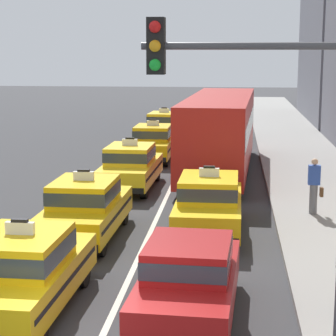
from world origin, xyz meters
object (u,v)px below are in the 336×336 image
(taxi_left_nearest, at_px, (24,271))
(traffic_light_pole, at_px, (275,149))
(taxi_left_fourth, at_px, (153,142))
(taxi_left_second, at_px, (85,207))
(taxi_left_third, at_px, (131,166))
(taxi_right_second, at_px, (209,203))
(sedan_right_nearest, at_px, (189,277))
(sedan_right_fourth, at_px, (219,126))
(bus_right_third, at_px, (220,129))
(taxi_left_fifth, at_px, (164,126))
(pedestrian_by_storefront, at_px, (314,186))

(taxi_left_nearest, xyz_separation_m, traffic_light_pole, (4.61, -2.89, 2.94))
(taxi_left_nearest, relative_size, taxi_left_fourth, 1.01)
(taxi_left_second, xyz_separation_m, taxi_left_third, (0.22, 6.45, 0.00))
(taxi_right_second, bearing_deg, traffic_light_pole, -82.21)
(taxi_left_fourth, height_order, sedan_right_nearest, taxi_left_fourth)
(taxi_left_second, distance_m, taxi_right_second, 3.47)
(taxi_right_second, relative_size, sedan_right_fourth, 1.05)
(bus_right_third, distance_m, traffic_light_pole, 18.40)
(taxi_right_second, bearing_deg, taxi_left_nearest, -119.27)
(taxi_left_fifth, xyz_separation_m, bus_right_third, (3.30, -8.76, 0.94))
(taxi_left_nearest, bearing_deg, taxi_left_fourth, 88.99)
(taxi_left_third, bearing_deg, taxi_left_fourth, 89.44)
(taxi_left_third, height_order, taxi_left_fifth, same)
(sedan_right_fourth, xyz_separation_m, traffic_light_pole, (1.37, -27.93, 2.97))
(taxi_left_third, height_order, taxi_right_second, same)
(taxi_left_nearest, relative_size, traffic_light_pole, 0.82)
(taxi_left_second, distance_m, traffic_light_pole, 9.73)
(bus_right_third, bearing_deg, sedan_right_fourth, 91.39)
(taxi_left_second, height_order, traffic_light_pole, traffic_light_pole)
(sedan_right_nearest, height_order, taxi_right_second, taxi_right_second)
(taxi_left_second, bearing_deg, bus_right_third, 71.33)
(taxi_left_fourth, xyz_separation_m, taxi_right_second, (3.07, -11.87, 0.00))
(taxi_left_fifth, xyz_separation_m, sedan_right_fourth, (3.06, 0.91, -0.03))
(pedestrian_by_storefront, bearing_deg, bus_right_third, 112.59)
(taxi_left_second, bearing_deg, sedan_right_fourth, 80.83)
(taxi_left_nearest, distance_m, sedan_right_nearest, 3.24)
(taxi_left_third, relative_size, taxi_left_fourth, 1.01)
(taxi_left_third, bearing_deg, sedan_right_nearest, -75.53)
(sedan_right_fourth, bearing_deg, taxi_left_second, -99.17)
(bus_right_third, bearing_deg, taxi_left_fifth, 110.64)
(bus_right_third, bearing_deg, taxi_left_second, -108.67)
(taxi_left_second, xyz_separation_m, taxi_left_fifth, (0.14, 18.95, 0.00))
(taxi_left_nearest, height_order, sedan_right_fourth, taxi_left_nearest)
(sedan_right_nearest, relative_size, bus_right_third, 0.39)
(taxi_right_second, bearing_deg, sedan_right_fourth, 90.45)
(taxi_left_third, height_order, bus_right_third, bus_right_third)
(taxi_left_fourth, bearing_deg, traffic_light_pole, -78.33)
(taxi_left_nearest, distance_m, sedan_right_fourth, 25.25)
(sedan_right_fourth, relative_size, traffic_light_pole, 0.78)
(sedan_right_nearest, height_order, sedan_right_fourth, same)
(pedestrian_by_storefront, distance_m, traffic_light_pole, 11.41)
(pedestrian_by_storefront, bearing_deg, taxi_left_nearest, -129.26)
(sedan_right_fourth, bearing_deg, sedan_right_nearest, -90.00)
(taxi_left_fourth, xyz_separation_m, sedan_right_nearest, (2.92, -17.86, -0.03))
(sedan_right_fourth, xyz_separation_m, pedestrian_by_storefront, (3.30, -17.04, 0.17))
(taxi_left_fifth, bearing_deg, pedestrian_by_storefront, -68.46)
(sedan_right_nearest, relative_size, pedestrian_by_storefront, 2.54)
(sedan_right_nearest, relative_size, traffic_light_pole, 0.78)
(taxi_left_fifth, distance_m, pedestrian_by_storefront, 17.33)
(sedan_right_nearest, bearing_deg, taxi_left_nearest, -179.03)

